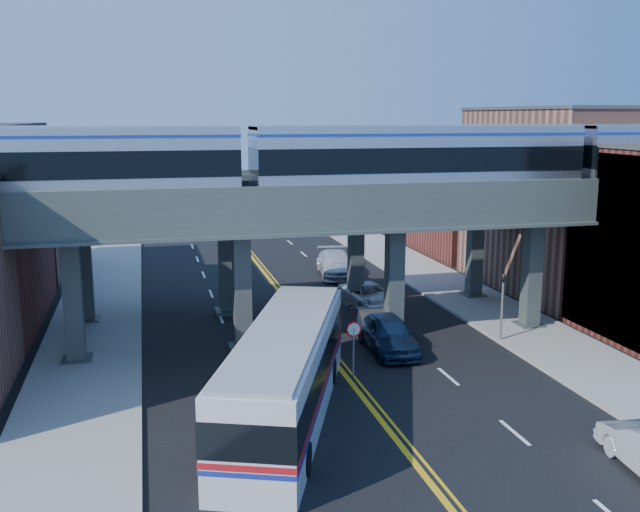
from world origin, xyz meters
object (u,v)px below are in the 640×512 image
object	(u,v)px
stop_sign	(354,340)
car_lane_c	(369,295)
transit_train	(418,159)
traffic_signal	(502,300)
car_lane_a	(388,333)
car_lane_d	(336,264)
car_lane_b	(374,323)
transit_bus	(286,374)

from	to	relation	value
stop_sign	car_lane_c	size ratio (longest dim) A/B	0.51
transit_train	traffic_signal	world-z (taller)	transit_train
stop_sign	car_lane_a	distance (m)	4.19
transit_train	car_lane_d	xyz separation A→B (m)	(-0.12, 15.33, -8.58)
transit_train	car_lane_b	world-z (taller)	transit_train
stop_sign	car_lane_b	xyz separation A→B (m)	(2.73, 5.39, -0.99)
stop_sign	traffic_signal	bearing A→B (deg)	18.63
transit_train	stop_sign	bearing A→B (deg)	-133.94
car_lane_b	car_lane_d	world-z (taller)	car_lane_d
traffic_signal	car_lane_d	bearing A→B (deg)	103.62
car_lane_d	car_lane_a	bearing A→B (deg)	-89.20
stop_sign	car_lane_b	size ratio (longest dim) A/B	0.56
car_lane_d	car_lane_b	bearing A→B (deg)	-90.14
car_lane_a	car_lane_b	distance (m)	2.31
stop_sign	car_lane_d	world-z (taller)	stop_sign
stop_sign	car_lane_d	xyz separation A→B (m)	(4.70, 20.33, -0.87)
car_lane_b	car_lane_c	bearing A→B (deg)	78.62
traffic_signal	car_lane_d	xyz separation A→B (m)	(-4.20, 17.33, -1.41)
transit_train	car_lane_c	world-z (taller)	transit_train
stop_sign	traffic_signal	xyz separation A→B (m)	(8.90, 3.00, 0.54)
stop_sign	car_lane_a	world-z (taller)	stop_sign
transit_bus	stop_sign	bearing A→B (deg)	-25.13
transit_bus	car_lane_b	xyz separation A→B (m)	(6.55, 9.07, -1.05)
transit_train	car_lane_c	bearing A→B (deg)	93.80
traffic_signal	transit_bus	bearing A→B (deg)	-152.29
transit_bus	car_lane_a	distance (m)	9.45
car_lane_a	transit_train	bearing A→B (deg)	44.06
car_lane_b	car_lane_c	world-z (taller)	car_lane_b
traffic_signal	car_lane_a	world-z (taller)	traffic_signal
transit_train	car_lane_a	size ratio (longest dim) A/B	9.73
car_lane_a	transit_bus	bearing A→B (deg)	-132.24
car_lane_c	car_lane_d	xyz separation A→B (m)	(0.31, 8.92, 0.17)
transit_bus	car_lane_a	xyz separation A→B (m)	(6.53, 6.76, -0.90)
car_lane_b	car_lane_c	size ratio (longest dim) A/B	0.90
traffic_signal	car_lane_b	world-z (taller)	traffic_signal
stop_sign	car_lane_a	xyz separation A→B (m)	(2.71, 3.08, -0.84)
transit_bus	car_lane_d	size ratio (longest dim) A/B	2.26
transit_train	transit_bus	size ratio (longest dim) A/B	3.77
transit_train	car_lane_b	size ratio (longest dim) A/B	11.23
transit_train	traffic_signal	xyz separation A→B (m)	(4.08, -2.00, -7.17)
transit_train	car_lane_d	distance (m)	17.57
transit_bus	transit_train	bearing A→B (deg)	-23.92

